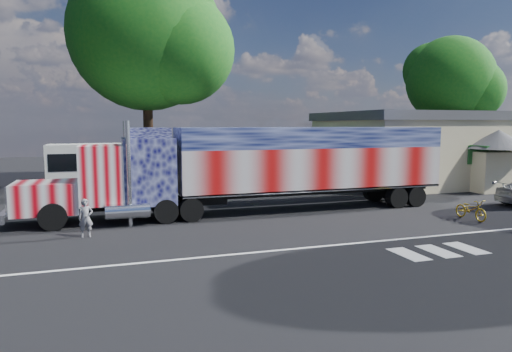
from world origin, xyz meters
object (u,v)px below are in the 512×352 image
object	(u,v)px
coach_bus	(142,168)
woman	(86,218)
bicycle	(471,209)
tree_far_ne	(451,81)
tree_n_mid	(149,35)
semi_truck	(264,166)

from	to	relation	value
coach_bus	woman	size ratio (longest dim) A/B	7.32
woman	coach_bus	bearing A→B (deg)	68.43
coach_bus	woman	distance (m)	11.05
bicycle	woman	bearing A→B (deg)	172.49
woman	bicycle	size ratio (longest dim) A/B	0.82
tree_far_ne	tree_n_mid	size ratio (longest dim) A/B	0.78
semi_truck	coach_bus	xyz separation A→B (m)	(-5.23, 7.89, -0.67)
semi_truck	coach_bus	world-z (taller)	semi_truck
semi_truck	tree_n_mid	size ratio (longest dim) A/B	1.29
woman	bicycle	bearing A→B (deg)	-12.99
coach_bus	bicycle	bearing A→B (deg)	-42.89
coach_bus	tree_far_ne	xyz separation A→B (m)	(29.89, 7.63, 6.91)
tree_far_ne	tree_n_mid	xyz separation A→B (m)	(-28.80, -2.20, 2.18)
woman	bicycle	distance (m)	16.68
tree_far_ne	bicycle	bearing A→B (deg)	-128.78
woman	tree_far_ne	distance (m)	38.37
semi_truck	bicycle	bearing A→B (deg)	-29.56
tree_far_ne	tree_n_mid	bearing A→B (deg)	-175.63
semi_truck	woman	bearing A→B (deg)	-161.62
semi_truck	tree_n_mid	world-z (taller)	tree_n_mid
tree_far_ne	coach_bus	bearing A→B (deg)	-165.68
bicycle	tree_far_ne	xyz separation A→B (m)	(16.28, 20.27, 8.07)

